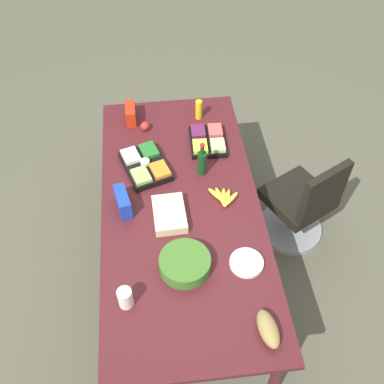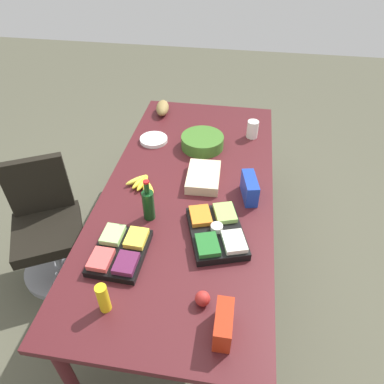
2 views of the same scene
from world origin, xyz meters
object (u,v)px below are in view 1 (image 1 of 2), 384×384
at_px(wine_bottle, 202,162).
at_px(salad_bowl, 185,264).
at_px(office_chair, 300,207).
at_px(chip_bag_blue, 123,202).
at_px(sheet_cake, 169,214).
at_px(chip_bag_red, 131,114).
at_px(bread_loaf, 268,329).
at_px(fruit_platter, 208,140).
at_px(mayo_jar, 125,298).
at_px(conference_table, 181,212).
at_px(veggie_tray, 145,165).
at_px(apple_red, 145,126).
at_px(mustard_bottle, 199,110).
at_px(paper_plate_stack, 246,263).
at_px(banana_bunch, 224,197).

distance_m(wine_bottle, salad_bowl, 0.86).
distance_m(office_chair, chip_bag_blue, 1.51).
height_order(wine_bottle, sheet_cake, wine_bottle).
height_order(chip_bag_red, wine_bottle, wine_bottle).
bearing_deg(bread_loaf, fruit_platter, 4.26).
relative_size(chip_bag_red, sheet_cake, 0.62).
distance_m(wine_bottle, mayo_jar, 1.20).
xyz_separation_m(conference_table, veggie_tray, (0.40, 0.23, 0.10)).
relative_size(conference_table, mayo_jar, 17.21).
bearing_deg(wine_bottle, chip_bag_blue, 115.83).
xyz_separation_m(office_chair, apple_red, (0.65, 1.23, 0.45)).
bearing_deg(conference_table, sheet_cake, 135.87).
distance_m(office_chair, mayo_jar, 1.76).
bearing_deg(chip_bag_red, mayo_jar, 177.38).
height_order(mustard_bottle, bread_loaf, mustard_bottle).
bearing_deg(mustard_bottle, conference_table, 165.50).
xyz_separation_m(chip_bag_red, fruit_platter, (-0.36, -0.61, -0.04)).
bearing_deg(fruit_platter, paper_plate_stack, -175.52).
relative_size(office_chair, banana_bunch, 4.02).
bearing_deg(paper_plate_stack, mustard_bottle, 4.72).
bearing_deg(banana_bunch, sheet_cake, 106.57).
distance_m(wine_bottle, banana_bunch, 0.32).
bearing_deg(conference_table, paper_plate_stack, -145.10).
height_order(veggie_tray, paper_plate_stack, veggie_tray).
bearing_deg(veggie_tray, chip_bag_blue, 155.36).
height_order(veggie_tray, fruit_platter, veggie_tray).
xyz_separation_m(chip_bag_red, chip_bag_blue, (-0.97, 0.08, 0.00)).
distance_m(conference_table, chip_bag_red, 1.05).
relative_size(salad_bowl, chip_bag_blue, 1.50).
bearing_deg(mustard_bottle, fruit_platter, -174.44).
distance_m(fruit_platter, chip_bag_blue, 0.92).
bearing_deg(conference_table, chip_bag_red, 18.17).
height_order(mayo_jar, paper_plate_stack, mayo_jar).
height_order(paper_plate_stack, chip_bag_blue, chip_bag_blue).
relative_size(chip_bag_red, wine_bottle, 0.69).
bearing_deg(mayo_jar, office_chair, -56.66).
relative_size(conference_table, salad_bowl, 7.41).
height_order(veggie_tray, salad_bowl, salad_bowl).
xyz_separation_m(chip_bag_red, sheet_cake, (-1.08, -0.24, -0.04)).
distance_m(mayo_jar, paper_plate_stack, 0.80).
distance_m(banana_bunch, paper_plate_stack, 0.56).
distance_m(mustard_bottle, fruit_platter, 0.34).
bearing_deg(sheet_cake, mayo_jar, 153.53).
bearing_deg(mayo_jar, paper_plate_stack, -76.18).
bearing_deg(wine_bottle, paper_plate_stack, -168.00).
height_order(banana_bunch, chip_bag_blue, chip_bag_blue).
bearing_deg(office_chair, banana_bunch, 104.56).
xyz_separation_m(sheet_cake, fruit_platter, (0.72, -0.37, -0.00)).
bearing_deg(fruit_platter, veggie_tray, 113.86).
relative_size(conference_table, fruit_platter, 6.62).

